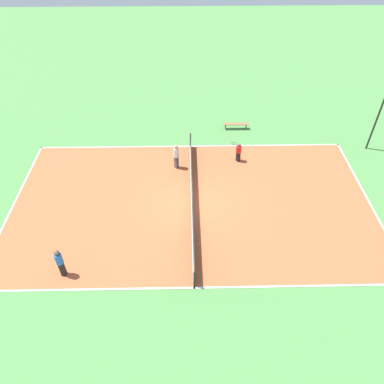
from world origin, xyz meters
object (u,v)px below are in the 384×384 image
bench (236,124)px  tennis_ball_midcourt (199,245)px  tennis_net (192,196)px  player_near_blue (59,261)px  tennis_ball_left_sideline (207,214)px  tennis_ball_near_net (90,153)px  player_far_white (176,155)px  fence_post_back_left (378,117)px  player_coach_red (238,151)px

bench → tennis_ball_midcourt: 11.91m
tennis_net → bench: bearing=156.9°
player_near_blue → tennis_ball_left_sideline: 8.40m
tennis_net → tennis_ball_near_net: bearing=-126.1°
player_near_blue → tennis_ball_midcourt: size_ratio=26.71×
tennis_net → bench: (-8.20, 3.49, -0.20)m
player_near_blue → player_far_white: (-8.49, 5.47, -0.01)m
tennis_net → bench: 8.91m
player_near_blue → tennis_ball_left_sideline: player_near_blue is taller
tennis_ball_midcourt → fence_post_back_left: (-8.74, 12.19, 2.48)m
player_near_blue → tennis_ball_near_net: (-10.15, -0.61, -1.02)m
tennis_net → bench: size_ratio=6.29×
fence_post_back_left → player_coach_red: bearing=-82.0°
bench → fence_post_back_left: fence_post_back_left is taller
fence_post_back_left → tennis_ball_near_net: bearing=-89.0°
bench → fence_post_back_left: bearing=-16.9°
tennis_ball_near_net → player_coach_red: bearing=84.5°
player_coach_red → tennis_ball_near_net: size_ratio=20.52×
tennis_net → player_near_blue: size_ratio=6.48×
player_near_blue → player_coach_red: player_near_blue is taller
tennis_net → player_near_blue: (5.02, -6.44, 0.48)m
player_far_white → tennis_ball_left_sideline: player_far_white is taller
tennis_ball_near_net → fence_post_back_left: size_ratio=0.01×
tennis_ball_left_sideline → tennis_ball_midcourt: bearing=-12.4°
bench → player_near_blue: bearing=-126.9°
fence_post_back_left → player_far_white: bearing=-81.6°
player_near_blue → tennis_ball_midcourt: player_near_blue is taller
tennis_ball_near_net → tennis_ball_midcourt: same height
player_far_white → tennis_ball_left_sideline: 4.89m
tennis_ball_near_net → player_far_white: bearing=74.7°
player_coach_red → fence_post_back_left: bearing=-111.2°
tennis_net → fence_post_back_left: bearing=113.6°
tennis_ball_left_sideline → fence_post_back_left: size_ratio=0.01×
bench → player_coach_red: 4.08m
bench → tennis_ball_left_sideline: (9.15, -2.65, -0.34)m
tennis_ball_midcourt → player_far_white: bearing=-169.1°
tennis_ball_midcourt → fence_post_back_left: bearing=125.6°
player_coach_red → fence_post_back_left: size_ratio=0.28×
player_coach_red → tennis_ball_near_net: (-0.98, -10.23, -0.75)m
tennis_ball_left_sideline → fence_post_back_left: bearing=118.8°
tennis_net → fence_post_back_left: size_ratio=2.32×
player_far_white → tennis_ball_near_net: bearing=-147.0°
player_near_blue → player_far_white: 10.10m
bench → tennis_ball_midcourt: bench is taller
player_coach_red → fence_post_back_left: 9.58m
tennis_ball_near_net → tennis_ball_left_sideline: 9.96m
player_far_white → tennis_ball_midcourt: bearing=-30.9°
player_near_blue → player_coach_red: bearing=-41.8°
tennis_net → player_far_white: size_ratio=6.52×
player_coach_red → tennis_ball_near_net: player_coach_red is taller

